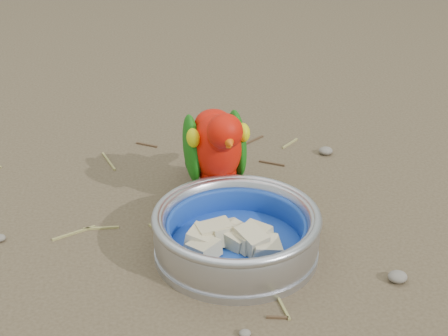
{
  "coord_description": "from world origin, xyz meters",
  "views": [
    {
      "loc": [
        -0.01,
        -0.68,
        0.5
      ],
      "look_at": [
        0.1,
        0.13,
        0.08
      ],
      "focal_mm": 55.0,
      "sensor_mm": 36.0,
      "label": 1
    }
  ],
  "objects": [
    {
      "name": "lory_parrot",
      "position": [
        0.1,
        0.18,
        0.08
      ],
      "size": [
        0.11,
        0.2,
        0.15
      ],
      "primitive_type": null,
      "rotation": [
        0.0,
        0.0,
        -3.02
      ],
      "color": "red",
      "rests_on": "ground"
    },
    {
      "name": "ground",
      "position": [
        0.0,
        0.0,
        0.0
      ],
      "size": [
        60.0,
        60.0,
        0.0
      ],
      "primitive_type": "plane",
      "color": "brown"
    },
    {
      "name": "ground_debris",
      "position": [
        0.01,
        0.08,
        0.0
      ],
      "size": [
        0.9,
        0.8,
        0.01
      ],
      "primitive_type": null,
      "color": "olive",
      "rests_on": "ground"
    },
    {
      "name": "food_bowl",
      "position": [
        0.11,
        0.04,
        0.01
      ],
      "size": [
        0.21,
        0.21,
        0.02
      ],
      "primitive_type": "cylinder",
      "color": "#B2B2BA",
      "rests_on": "ground"
    },
    {
      "name": "fruit_wedges",
      "position": [
        0.11,
        0.04,
        0.03
      ],
      "size": [
        0.13,
        0.13,
        0.03
      ],
      "primitive_type": null,
      "color": "#C6B68C",
      "rests_on": "food_bowl"
    },
    {
      "name": "bowl_wall",
      "position": [
        0.11,
        0.04,
        0.04
      ],
      "size": [
        0.21,
        0.21,
        0.04
      ],
      "primitive_type": null,
      "color": "#B2B2BA",
      "rests_on": "food_bowl"
    }
  ]
}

